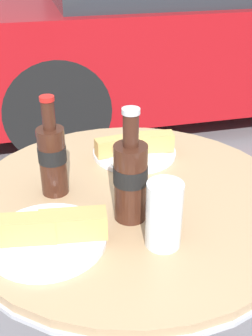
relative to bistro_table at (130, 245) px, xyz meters
The scene contains 7 objects.
bistro_table is the anchor object (origin of this frame).
cola_bottle_left 0.27m from the bistro_table, 104.33° to the right, with size 0.07×0.07×0.25m.
cola_bottle_right 0.30m from the bistro_table, 161.80° to the left, with size 0.06×0.06×0.24m.
drinking_glass 0.29m from the bistro_table, 84.66° to the right, with size 0.07×0.07×0.14m.
lunch_plate_near 0.26m from the bistro_table, 71.05° to the left, with size 0.23×0.23×0.06m.
lunch_plate_far 0.30m from the bistro_table, 147.17° to the right, with size 0.24×0.24×0.07m.
parked_car 2.61m from the bistro_table, 64.29° to the left, with size 3.90×1.70×1.31m.
Camera 1 is at (-0.21, -0.80, 1.25)m, focal length 45.00 mm.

